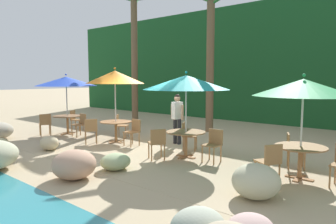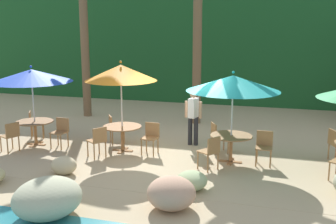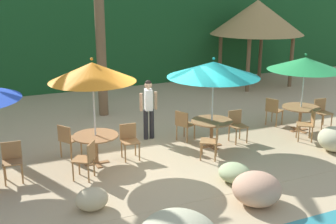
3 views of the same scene
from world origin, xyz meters
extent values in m
plane|color=tan|center=(0.00, 0.00, 0.00)|extent=(120.00, 120.00, 0.00)
cube|color=tan|center=(0.00, 0.00, 0.00)|extent=(18.00, 5.20, 0.01)
cube|color=#194C23|center=(0.00, 9.00, 3.00)|extent=(28.00, 2.40, 6.00)
ellipsoid|color=tan|center=(0.55, -3.16, 0.32)|extent=(0.97, 0.97, 0.65)
ellipsoid|color=#BAB792|center=(4.12, -1.64, 0.32)|extent=(0.89, 0.90, 0.65)
ellipsoid|color=#BFAF89|center=(-2.47, -2.06, 0.22)|extent=(0.63, 0.54, 0.45)
ellipsoid|color=#A0B27E|center=(0.72, -2.12, 0.20)|extent=(0.70, 0.76, 0.40)
cylinder|color=#9E7042|center=(-3.57, -0.34, 0.23)|extent=(0.04, 0.04, 0.45)
cylinder|color=#9E7042|center=(-3.93, -0.31, 0.23)|extent=(0.04, 0.04, 0.45)
cylinder|color=#9E7042|center=(-3.54, 0.02, 0.23)|extent=(0.04, 0.04, 0.45)
cylinder|color=#9E7042|center=(-3.90, 0.05, 0.23)|extent=(0.04, 0.04, 0.45)
cube|color=#9E7042|center=(-3.74, -0.15, 0.47)|extent=(0.45, 0.45, 0.03)
cube|color=#9E7042|center=(-3.72, 0.05, 0.66)|extent=(0.42, 0.07, 0.42)
cylinder|color=silver|center=(-1.81, 0.07, 1.19)|extent=(0.04, 0.04, 2.37)
cone|color=orange|center=(-1.81, 0.07, 2.27)|extent=(2.02, 2.02, 0.44)
sphere|color=orange|center=(-1.81, 0.07, 2.57)|extent=(0.07, 0.07, 0.07)
cube|color=olive|center=(-1.81, 0.07, 0.01)|extent=(0.60, 0.12, 0.03)
cube|color=olive|center=(-1.81, 0.07, 0.01)|extent=(0.12, 0.60, 0.03)
cylinder|color=olive|center=(-1.81, 0.07, 0.37)|extent=(0.09, 0.09, 0.71)
cylinder|color=olive|center=(-1.81, 0.07, 0.72)|extent=(1.10, 1.10, 0.03)
cylinder|color=#9E7042|center=(-0.80, -0.18, 0.23)|extent=(0.04, 0.04, 0.45)
cylinder|color=#9E7042|center=(-1.15, -0.15, 0.23)|extent=(0.04, 0.04, 0.45)
cylinder|color=#9E7042|center=(-0.77, 0.18, 0.23)|extent=(0.04, 0.04, 0.45)
cylinder|color=#9E7042|center=(-1.13, 0.20, 0.23)|extent=(0.04, 0.04, 0.45)
cube|color=#9E7042|center=(-0.96, 0.01, 0.47)|extent=(0.45, 0.45, 0.03)
cube|color=#9E7042|center=(-0.95, 0.21, 0.66)|extent=(0.42, 0.06, 0.42)
cylinder|color=#9E7042|center=(-2.23, 1.03, 0.23)|extent=(0.04, 0.04, 0.45)
cylinder|color=#9E7042|center=(-2.03, 0.73, 0.23)|extent=(0.04, 0.04, 0.45)
cylinder|color=#9E7042|center=(-2.53, 0.83, 0.23)|extent=(0.04, 0.04, 0.45)
cylinder|color=#9E7042|center=(-2.33, 0.53, 0.23)|extent=(0.04, 0.04, 0.45)
cube|color=#9E7042|center=(-2.28, 0.78, 0.47)|extent=(0.58, 0.58, 0.03)
cube|color=#9E7042|center=(-2.45, 0.67, 0.66)|extent=(0.26, 0.37, 0.42)
cylinder|color=#9E7042|center=(-2.54, -0.68, 0.23)|extent=(0.04, 0.04, 0.45)
cylinder|color=#9E7042|center=(-2.34, -0.38, 0.23)|extent=(0.04, 0.04, 0.45)
cylinder|color=#9E7042|center=(-2.24, -0.88, 0.23)|extent=(0.04, 0.04, 0.45)
cylinder|color=#9E7042|center=(-2.04, -0.58, 0.23)|extent=(0.04, 0.04, 0.45)
cube|color=#9E7042|center=(-2.29, -0.63, 0.47)|extent=(0.58, 0.58, 0.03)
cube|color=#9E7042|center=(-2.13, -0.74, 0.66)|extent=(0.27, 0.37, 0.42)
cylinder|color=silver|center=(1.31, -0.05, 1.11)|extent=(0.04, 0.04, 2.21)
cone|color=teal|center=(1.31, -0.05, 2.11)|extent=(2.40, 2.40, 0.40)
sphere|color=teal|center=(1.31, -0.05, 2.39)|extent=(0.07, 0.07, 0.07)
cube|color=olive|center=(1.31, -0.05, 0.01)|extent=(0.60, 0.12, 0.03)
cube|color=olive|center=(1.31, -0.05, 0.01)|extent=(0.12, 0.60, 0.03)
cylinder|color=olive|center=(1.31, -0.05, 0.37)|extent=(0.09, 0.09, 0.71)
cylinder|color=olive|center=(1.31, -0.05, 0.72)|extent=(1.10, 1.10, 0.03)
cylinder|color=#9E7042|center=(2.34, -0.22, 0.23)|extent=(0.04, 0.04, 0.45)
cylinder|color=#9E7042|center=(1.98, -0.22, 0.23)|extent=(0.04, 0.04, 0.45)
cylinder|color=#9E7042|center=(2.34, 0.14, 0.23)|extent=(0.04, 0.04, 0.45)
cylinder|color=#9E7042|center=(1.98, 0.13, 0.23)|extent=(0.04, 0.04, 0.45)
cube|color=#9E7042|center=(2.16, -0.04, 0.47)|extent=(0.42, 0.42, 0.03)
cube|color=#9E7042|center=(2.16, 0.16, 0.66)|extent=(0.42, 0.04, 0.42)
cylinder|color=#9E7042|center=(0.99, 0.95, 0.23)|extent=(0.04, 0.04, 0.45)
cylinder|color=#9E7042|center=(1.15, 0.63, 0.23)|extent=(0.04, 0.04, 0.45)
cylinder|color=#9E7042|center=(0.67, 0.78, 0.23)|extent=(0.04, 0.04, 0.45)
cylinder|color=#9E7042|center=(0.84, 0.46, 0.23)|extent=(0.04, 0.04, 0.45)
cube|color=#9E7042|center=(0.91, 0.70, 0.47)|extent=(0.57, 0.57, 0.03)
cube|color=#9E7042|center=(0.74, 0.61, 0.66)|extent=(0.23, 0.39, 0.42)
cylinder|color=#9E7042|center=(0.58, -0.79, 0.23)|extent=(0.04, 0.04, 0.45)
cylinder|color=#9E7042|center=(0.79, -0.50, 0.23)|extent=(0.04, 0.04, 0.45)
cylinder|color=#9E7042|center=(0.88, -1.00, 0.23)|extent=(0.04, 0.04, 0.45)
cylinder|color=#9E7042|center=(1.08, -0.70, 0.23)|extent=(0.04, 0.04, 0.45)
cube|color=#9E7042|center=(0.83, -0.75, 0.47)|extent=(0.58, 0.58, 0.03)
cube|color=#9E7042|center=(1.00, -0.86, 0.66)|extent=(0.27, 0.37, 0.42)
cylinder|color=silver|center=(4.39, 0.04, 1.06)|extent=(0.04, 0.04, 2.13)
cone|color=#238E47|center=(4.39, 0.04, 2.03)|extent=(2.14, 2.14, 0.37)
sphere|color=#238E47|center=(4.39, 0.04, 2.29)|extent=(0.07, 0.07, 0.07)
cube|color=olive|center=(4.39, 0.04, 0.01)|extent=(0.60, 0.12, 0.03)
cube|color=olive|center=(4.39, 0.04, 0.01)|extent=(0.12, 0.60, 0.03)
cylinder|color=olive|center=(4.39, 0.04, 0.37)|extent=(0.09, 0.09, 0.71)
cylinder|color=olive|center=(4.39, 0.04, 0.72)|extent=(1.10, 1.10, 0.03)
cylinder|color=#9E7042|center=(5.40, -0.21, 0.23)|extent=(0.04, 0.04, 0.45)
cylinder|color=#9E7042|center=(5.05, -0.19, 0.23)|extent=(0.04, 0.04, 0.45)
cylinder|color=#9E7042|center=(5.43, 0.14, 0.23)|extent=(0.04, 0.04, 0.45)
cylinder|color=#9E7042|center=(5.07, 0.17, 0.23)|extent=(0.04, 0.04, 0.45)
cube|color=#9E7042|center=(5.24, -0.02, 0.47)|extent=(0.45, 0.45, 0.03)
cube|color=#9E7042|center=(5.25, 0.18, 0.66)|extent=(0.42, 0.06, 0.42)
cylinder|color=#9E7042|center=(4.16, 1.05, 0.23)|extent=(0.04, 0.04, 0.45)
cylinder|color=#9E7042|center=(4.30, 0.72, 0.23)|extent=(0.04, 0.04, 0.45)
cylinder|color=#9E7042|center=(3.83, 0.92, 0.23)|extent=(0.04, 0.04, 0.45)
cylinder|color=#9E7042|center=(3.97, 0.59, 0.23)|extent=(0.04, 0.04, 0.45)
cube|color=#9E7042|center=(4.06, 0.82, 0.47)|extent=(0.55, 0.55, 0.03)
cube|color=#9E7042|center=(3.88, 0.74, 0.66)|extent=(0.20, 0.40, 0.42)
cylinder|color=#9E7042|center=(3.69, -0.74, 0.23)|extent=(0.04, 0.04, 0.45)
cylinder|color=#9E7042|center=(3.88, -0.44, 0.23)|extent=(0.04, 0.04, 0.45)
cylinder|color=#9E7042|center=(3.99, -0.93, 0.23)|extent=(0.04, 0.04, 0.45)
cylinder|color=#9E7042|center=(4.18, -0.63, 0.23)|extent=(0.04, 0.04, 0.45)
cube|color=#9E7042|center=(3.94, -0.68, 0.47)|extent=(0.58, 0.58, 0.03)
cube|color=#9E7042|center=(4.10, -0.79, 0.66)|extent=(0.25, 0.37, 0.42)
cylinder|color=brown|center=(-0.51, 4.06, 2.95)|extent=(0.32, 0.32, 5.90)
cylinder|color=brown|center=(5.83, 7.10, 1.10)|extent=(0.16, 0.16, 2.20)
cylinder|color=brown|center=(8.04, 7.10, 1.10)|extent=(0.16, 0.16, 2.20)
cylinder|color=brown|center=(5.83, 4.90, 1.10)|extent=(0.16, 0.16, 2.20)
cylinder|color=brown|center=(8.04, 4.90, 1.10)|extent=(0.16, 0.16, 2.20)
cone|color=#9E7F4C|center=(6.94, 6.00, 2.92)|extent=(4.02, 4.02, 1.44)
cylinder|color=#232328|center=(-0.08, 1.22, 0.43)|extent=(0.13, 0.13, 0.86)
cylinder|color=#232328|center=(0.10, 1.22, 0.43)|extent=(0.13, 0.13, 0.86)
cube|color=white|center=(0.01, 1.22, 1.15)|extent=(0.27, 0.38, 0.58)
cylinder|color=tan|center=(-0.21, 1.22, 1.10)|extent=(0.08, 0.08, 0.50)
cylinder|color=tan|center=(0.23, 1.22, 1.10)|extent=(0.08, 0.08, 0.50)
sphere|color=tan|center=(0.01, 1.22, 1.56)|extent=(0.21, 0.21, 0.21)
sphere|color=black|center=(0.01, 1.22, 1.61)|extent=(0.18, 0.18, 0.18)
camera|label=1|loc=(6.44, -6.96, 2.21)|focal=33.15mm
camera|label=2|loc=(2.55, -10.31, 3.54)|focal=43.16mm
camera|label=3|loc=(-4.12, -9.32, 4.11)|focal=45.13mm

